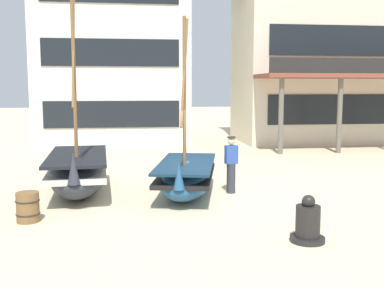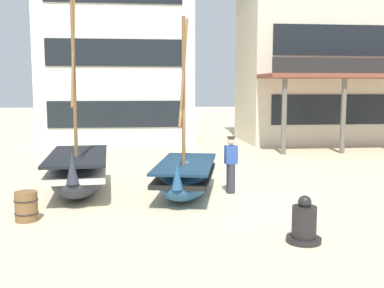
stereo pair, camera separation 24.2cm
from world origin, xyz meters
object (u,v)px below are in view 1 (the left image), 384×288
wooden_barrel (28,207)px  harbor_building_main (113,56)px  capstan_winch (308,224)px  harbor_building_annex (327,46)px  fishing_boat_centre_large (186,177)px  fisherman_by_hull (231,165)px  fishing_boat_near_left (78,172)px

wooden_barrel → harbor_building_main: 16.69m
capstan_winch → harbor_building_annex: (7.67, 17.08, 5.09)m
wooden_barrel → harbor_building_main: harbor_building_main is taller
wooden_barrel → harbor_building_main: size_ratio=0.07×
fishing_boat_centre_large → fisherman_by_hull: fishing_boat_centre_large is taller
harbor_building_main → harbor_building_annex: (12.18, -1.09, 0.60)m
harbor_building_main → harbor_building_annex: size_ratio=0.89×
fishing_boat_near_left → capstan_winch: fishing_boat_near_left is taller
fishing_boat_near_left → harbor_building_main: bearing=87.5°
fishing_boat_near_left → fishing_boat_centre_large: fishing_boat_near_left is taller
wooden_barrel → harbor_building_annex: 20.82m
fishing_boat_centre_large → fisherman_by_hull: size_ratio=3.00×
fishing_boat_near_left → fishing_boat_centre_large: bearing=-11.0°
fisherman_by_hull → wooden_barrel: (-5.31, -2.29, -0.48)m
fishing_boat_near_left → harbor_building_annex: (12.76, 12.18, 4.81)m
fisherman_by_hull → harbor_building_main: harbor_building_main is taller
fishing_boat_near_left → harbor_building_main: harbor_building_main is taller
fisherman_by_hull → capstan_winch: (0.62, -4.46, -0.46)m
wooden_barrel → harbor_building_annex: (13.60, 14.91, 5.12)m
fisherman_by_hull → harbor_building_annex: 15.80m
harbor_building_main → harbor_building_annex: 12.24m
wooden_barrel → capstan_winch: bearing=-20.1°
fishing_boat_centre_large → capstan_winch: bearing=-65.3°
wooden_barrel → harbor_building_main: (1.42, 16.00, 4.52)m
fisherman_by_hull → capstan_winch: bearing=-82.1°
fisherman_by_hull → harbor_building_main: (-3.89, 13.71, 4.03)m
fishing_boat_centre_large → harbor_building_annex: (9.64, 12.78, 4.92)m
capstan_winch → wooden_barrel: size_ratio=1.38×
capstan_winch → fishing_boat_near_left: bearing=136.1°
fisherman_by_hull → capstan_winch: fisherman_by_hull is taller
fisherman_by_hull → wooden_barrel: bearing=-156.7°
harbor_building_main → fisherman_by_hull: bearing=-74.2°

